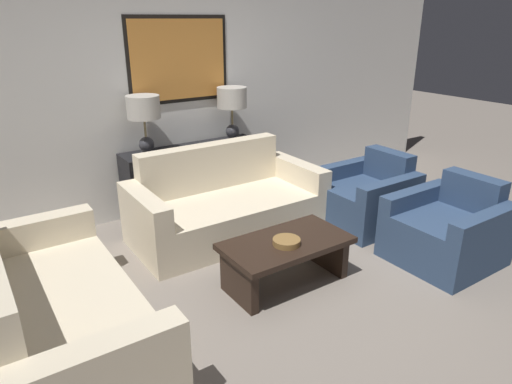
{
  "coord_description": "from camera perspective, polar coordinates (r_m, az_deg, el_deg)",
  "views": [
    {
      "loc": [
        -2.19,
        -2.33,
        2.13
      ],
      "look_at": [
        -0.03,
        0.87,
        0.65
      ],
      "focal_mm": 32.0,
      "sensor_mm": 36.0,
      "label": 1
    }
  ],
  "objects": [
    {
      "name": "table_lamp_right",
      "position": [
        5.35,
        -3.03,
        11.1
      ],
      "size": [
        0.34,
        0.34,
        0.62
      ],
      "color": "#333338",
      "rests_on": "console_table"
    },
    {
      "name": "console_table",
      "position": [
        5.31,
        -7.76,
        1.63
      ],
      "size": [
        1.61,
        0.39,
        0.77
      ],
      "color": "black",
      "rests_on": "ground_plane"
    },
    {
      "name": "coffee_table",
      "position": [
        3.85,
        3.77,
        -7.54
      ],
      "size": [
        1.07,
        0.58,
        0.4
      ],
      "color": "black",
      "rests_on": "ground_plane"
    },
    {
      "name": "couch_by_side",
      "position": [
        3.39,
        -23.89,
        -13.93
      ],
      "size": [
        0.93,
        1.97,
        0.89
      ],
      "color": "beige",
      "rests_on": "ground_plane"
    },
    {
      "name": "armchair_near_back_wall",
      "position": [
        5.12,
        13.58,
        -0.79
      ],
      "size": [
        0.89,
        0.85,
        0.77
      ],
      "color": "navy",
      "rests_on": "ground_plane"
    },
    {
      "name": "armchair_near_camera",
      "position": [
        4.58,
        22.73,
        -4.6
      ],
      "size": [
        0.89,
        0.85,
        0.77
      ],
      "color": "navy",
      "rests_on": "ground_plane"
    },
    {
      "name": "table_lamp_left",
      "position": [
        4.9,
        -13.86,
        9.61
      ],
      "size": [
        0.34,
        0.34,
        0.62
      ],
      "color": "#333338",
      "rests_on": "console_table"
    },
    {
      "name": "ground_plane",
      "position": [
        3.84,
        7.77,
        -12.9
      ],
      "size": [
        20.0,
        20.0,
        0.0
      ],
      "primitive_type": "plane",
      "color": "slate"
    },
    {
      "name": "couch_by_back_wall",
      "position": [
        4.75,
        -3.77,
        -1.82
      ],
      "size": [
        1.97,
        0.93,
        0.89
      ],
      "color": "beige",
      "rests_on": "ground_plane"
    },
    {
      "name": "back_wall",
      "position": [
        5.33,
        -9.63,
        12.07
      ],
      "size": [
        8.15,
        0.12,
        2.65
      ],
      "color": "silver",
      "rests_on": "ground_plane"
    },
    {
      "name": "decorative_bowl",
      "position": [
        3.73,
        3.84,
        -6.22
      ],
      "size": [
        0.23,
        0.23,
        0.05
      ],
      "color": "olive",
      "rests_on": "coffee_table"
    }
  ]
}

